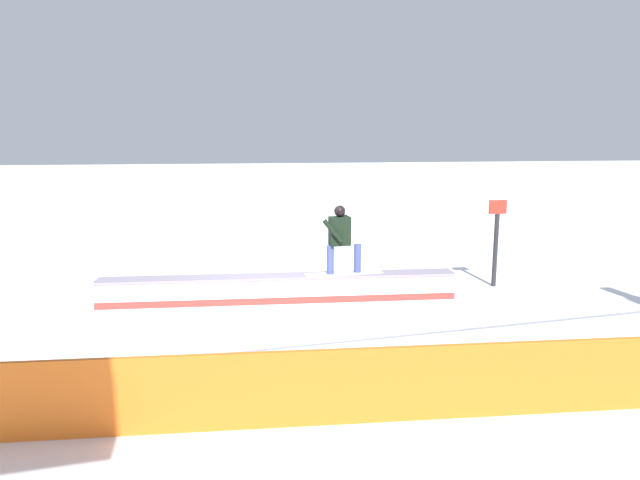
# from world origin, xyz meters

# --- Properties ---
(ground_plane) EXTENTS (120.00, 120.00, 0.00)m
(ground_plane) POSITION_xyz_m (0.00, 0.00, 0.00)
(ground_plane) COLOR white
(grind_box) EXTENTS (6.99, 0.86, 0.60)m
(grind_box) POSITION_xyz_m (0.00, 0.00, 0.27)
(grind_box) COLOR white
(grind_box) RESTS_ON ground_plane
(snowboarder) EXTENTS (1.58, 0.47, 1.36)m
(snowboarder) POSITION_xyz_m (-1.20, 0.08, 1.33)
(snowboarder) COLOR silver
(snowboarder) RESTS_ON grind_box
(safety_fence) EXTENTS (13.03, 0.79, 0.91)m
(safety_fence) POSITION_xyz_m (0.00, 4.78, 0.46)
(safety_fence) COLOR orange
(safety_fence) RESTS_ON ground_plane
(trail_marker) EXTENTS (0.40, 0.10, 1.92)m
(trail_marker) POSITION_xyz_m (-4.84, -0.67, 1.03)
(trail_marker) COLOR #262628
(trail_marker) RESTS_ON ground_plane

